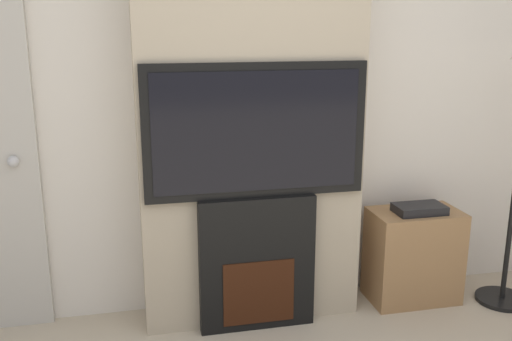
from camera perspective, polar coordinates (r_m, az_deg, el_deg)
wall_back at (r=3.26m, az=-1.32°, el=9.14°), size 6.00×0.06×2.70m
chimney_breast at (r=3.08m, az=-0.63°, el=8.83°), size 1.22×0.31×2.70m
fireplace at (r=3.19m, az=0.00°, el=-9.15°), size 0.64×0.15×0.76m
television at (r=2.97m, az=0.01°, el=3.96°), size 1.18×0.07×0.71m
media_stand at (r=3.63m, az=15.46°, el=-8.08°), size 0.53×0.32×0.62m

